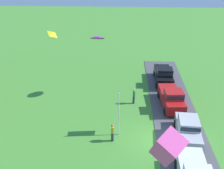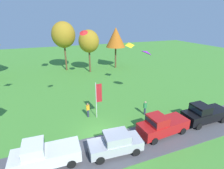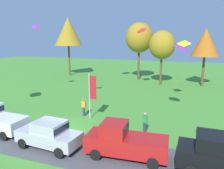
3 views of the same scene
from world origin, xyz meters
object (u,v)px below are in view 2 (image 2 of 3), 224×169
(person_on_lawn, at_px, (145,108))
(tree_lone_near, at_px, (89,41))
(car_pickup_far_end, at_px, (43,154))
(tree_center_back, at_px, (63,35))
(flag_banner, at_px, (98,96))
(car_sedan_mid_row, at_px, (116,142))
(kite_delta_near_flag, at_px, (83,32))
(car_pickup_by_flagpole, at_px, (162,125))
(person_beside_suv, at_px, (88,110))
(kite_diamond_high_left, at_px, (130,45))
(kite_delta_topmost, at_px, (147,52))
(tree_left_of_center, at_px, (116,37))
(car_pickup_near_entrance, at_px, (204,113))

(person_on_lawn, relative_size, tree_lone_near, 0.20)
(car_pickup_far_end, bearing_deg, tree_center_back, 78.74)
(flag_banner, bearing_deg, tree_center_back, 91.94)
(car_sedan_mid_row, xyz_separation_m, kite_delta_near_flag, (1.91, 18.43, 7.41))
(car_pickup_by_flagpole, relative_size, person_on_lawn, 3.00)
(car_pickup_by_flagpole, height_order, person_beside_suv, car_pickup_by_flagpole)
(car_sedan_mid_row, bearing_deg, kite_diamond_high_left, 59.27)
(flag_banner, bearing_deg, tree_lone_near, 78.29)
(car_sedan_mid_row, height_order, tree_lone_near, tree_lone_near)
(car_sedan_mid_row, distance_m, tree_lone_near, 24.57)
(person_on_lawn, bearing_deg, kite_delta_topmost, 60.88)
(car_pickup_far_end, relative_size, tree_left_of_center, 0.58)
(kite_delta_near_flag, height_order, kite_diamond_high_left, kite_delta_near_flag)
(car_pickup_near_entrance, height_order, person_beside_suv, car_pickup_near_entrance)
(car_pickup_near_entrance, relative_size, tree_left_of_center, 0.57)
(car_sedan_mid_row, distance_m, tree_center_back, 27.62)
(car_pickup_by_flagpole, bearing_deg, person_beside_suv, 134.86)
(person_on_lawn, relative_size, kite_delta_near_flag, 1.25)
(tree_left_of_center, height_order, kite_diamond_high_left, tree_left_of_center)
(car_pickup_near_entrance, xyz_separation_m, tree_center_back, (-10.83, 26.10, 6.28))
(car_sedan_mid_row, height_order, kite_delta_near_flag, kite_delta_near_flag)
(kite_diamond_high_left, bearing_deg, person_on_lawn, -104.18)
(car_pickup_by_flagpole, xyz_separation_m, tree_left_of_center, (5.31, 24.29, 5.57))
(car_sedan_mid_row, distance_m, flag_banner, 6.15)
(tree_left_of_center, distance_m, kite_delta_near_flag, 10.77)
(kite_delta_topmost, bearing_deg, car_pickup_near_entrance, -69.87)
(kite_delta_near_flag, bearing_deg, tree_left_of_center, 37.73)
(car_sedan_mid_row, bearing_deg, flag_banner, 86.47)
(car_pickup_by_flagpole, bearing_deg, kite_delta_near_flag, 99.85)
(person_beside_suv, bearing_deg, kite_diamond_high_left, 37.67)
(kite_delta_near_flag, relative_size, kite_diamond_high_left, 1.26)
(kite_delta_near_flag, bearing_deg, kite_diamond_high_left, -43.91)
(car_sedan_mid_row, distance_m, kite_delta_near_flag, 19.95)
(tree_center_back, distance_m, tree_lone_near, 5.56)
(car_pickup_far_end, relative_size, kite_delta_topmost, 3.32)
(car_pickup_far_end, bearing_deg, person_on_lawn, 18.87)
(car_pickup_near_entrance, bearing_deg, person_beside_suv, 153.38)
(car_sedan_mid_row, xyz_separation_m, person_on_lawn, (5.53, 4.47, -0.16))
(car_pickup_far_end, distance_m, kite_diamond_high_left, 18.89)
(tree_lone_near, bearing_deg, person_beside_suv, -105.48)
(car_pickup_near_entrance, distance_m, tree_center_back, 28.95)
(person_on_lawn, distance_m, tree_lone_near, 19.99)
(car_sedan_mid_row, xyz_separation_m, flag_banner, (0.36, 5.92, 1.65))
(tree_center_back, bearing_deg, car_pickup_by_flagpole, -78.49)
(person_beside_suv, xyz_separation_m, person_on_lawn, (6.27, -1.93, 0.00))
(person_beside_suv, distance_m, kite_delta_near_flag, 14.45)
(person_beside_suv, distance_m, flag_banner, 2.18)
(person_beside_suv, bearing_deg, flag_banner, -23.89)
(car_pickup_by_flagpole, height_order, kite_diamond_high_left, kite_diamond_high_left)
(person_beside_suv, relative_size, kite_diamond_high_left, 1.57)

